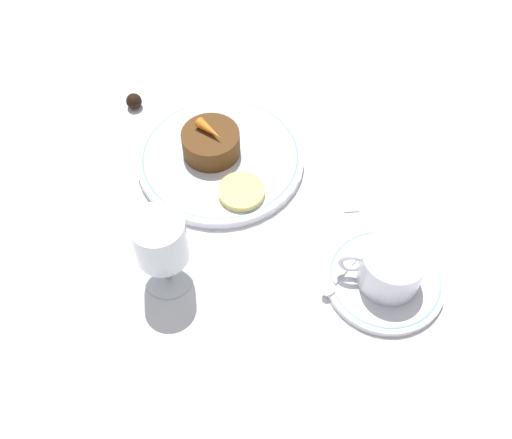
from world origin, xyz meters
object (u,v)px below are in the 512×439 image
dinner_plate (221,158)px  dessert_cake (211,143)px  wine_glass (161,244)px  fork (344,172)px  coffee_cup (391,267)px

dinner_plate → dessert_cake: (0.01, -0.01, 0.02)m
wine_glass → fork: size_ratio=0.66×
wine_glass → dessert_cake: wine_glass is taller
dinner_plate → fork: size_ratio=1.32×
wine_glass → dessert_cake: bearing=-96.6°
coffee_cup → fork: bearing=-71.7°
fork → dessert_cake: (0.19, -0.01, 0.03)m
dinner_plate → wine_glass: 0.22m
dinner_plate → wine_glass: wine_glass is taller
coffee_cup → wine_glass: bearing=4.9°
dinner_plate → coffee_cup: size_ratio=2.33×
wine_glass → coffee_cup: bearing=-175.1°
dessert_cake → dinner_plate: bearing=157.1°
dinner_plate → fork: (-0.18, 0.00, -0.01)m
coffee_cup → fork: (0.06, -0.18, -0.04)m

